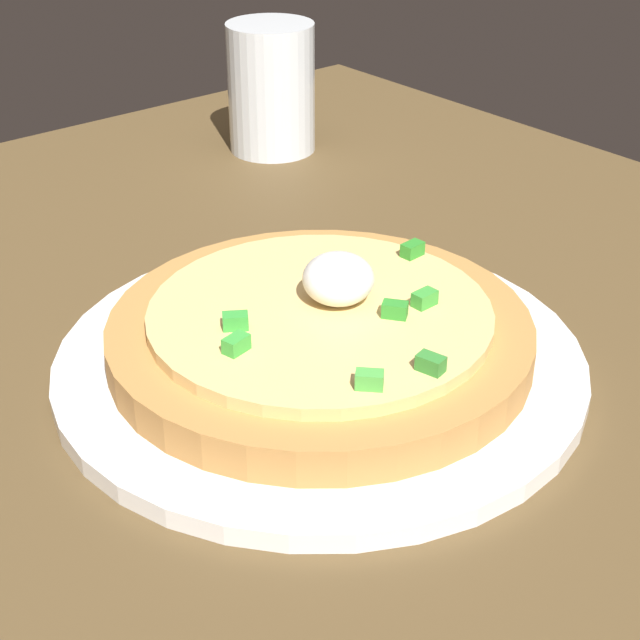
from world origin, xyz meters
TOP-DOWN VIEW (x-y plane):
  - dining_table at (0.00, 0.00)cm, footprint 90.37×68.18cm
  - plate at (5.74, -10.24)cm, footprint 28.06×28.06cm
  - pizza at (5.77, -10.25)cm, footprint 22.27×22.27cm
  - cup_near at (24.27, 18.21)cm, footprint 7.05×7.05cm

SIDE VIEW (x-z plane):
  - dining_table at x=0.00cm, z-range 0.00..2.65cm
  - plate at x=5.74cm, z-range 2.65..3.69cm
  - pizza at x=5.77cm, z-range 2.36..7.70cm
  - cup_near at x=24.27cm, z-range 2.29..12.60cm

